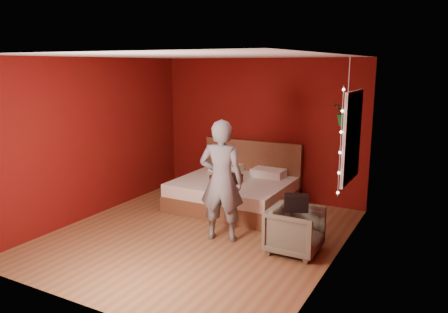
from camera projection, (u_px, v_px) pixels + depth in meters
floor at (199, 234)px, 6.51m from camera, size 4.50×4.50×0.00m
room_walls at (197, 122)px, 6.16m from camera, size 4.04×4.54×2.62m
window at (352, 137)px, 6.06m from camera, size 0.05×0.97×1.27m
fairy_lights at (341, 142)px, 5.62m from camera, size 0.04×0.04×1.45m
bed at (235, 191)px, 7.77m from camera, size 1.95×1.66×1.07m
person at (222, 181)px, 6.16m from camera, size 0.72×0.56×1.75m
armchair at (295, 230)px, 5.83m from camera, size 0.69×0.67×0.62m
handbag at (296, 203)px, 5.63m from camera, size 0.35×0.26×0.22m
throw_pillow at (226, 179)px, 7.47m from camera, size 0.47×0.47×0.15m
hanging_plant at (347, 112)px, 6.23m from camera, size 0.44×0.40×0.99m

